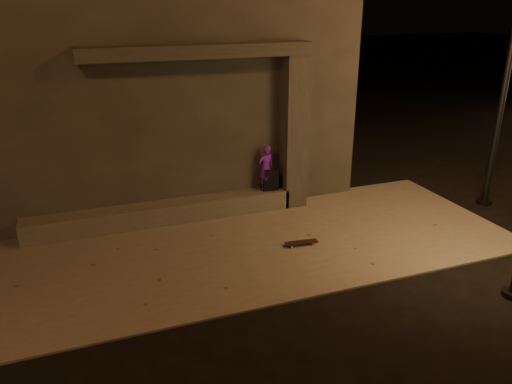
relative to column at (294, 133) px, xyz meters
name	(u,v)px	position (x,y,z in m)	size (l,w,h in m)	color
ground	(291,296)	(-1.70, -3.75, -1.84)	(120.00, 120.00, 0.00)	black
sidewalk	(252,245)	(-1.70, -1.75, -1.82)	(11.00, 4.40, 0.04)	slate
building	(157,89)	(-2.70, 2.74, 0.77)	(9.00, 5.10, 5.22)	#33312E
ledge	(163,213)	(-3.20, 0.00, -1.58)	(6.00, 0.55, 0.45)	#53504B
column	(294,133)	(0.00, 0.00, 0.00)	(0.55, 0.55, 3.60)	#33312E
canopy	(199,51)	(-2.20, 0.05, 1.94)	(5.00, 0.70, 0.28)	#33312E
skateboarder	(266,168)	(-0.70, 0.00, -0.79)	(0.41, 0.27, 1.11)	#651CBC
backpack	(270,182)	(-0.60, 0.00, -1.17)	(0.40, 0.27, 0.54)	black
skateboard	(301,243)	(-0.75, -2.16, -1.74)	(0.70, 0.24, 0.08)	black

